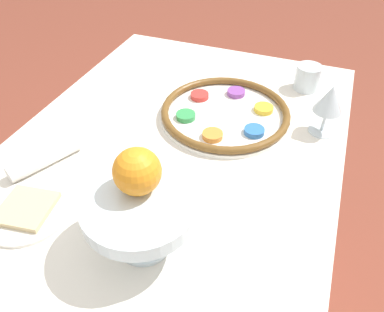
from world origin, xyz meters
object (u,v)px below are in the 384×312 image
(wine_glass, at_px, (330,101))
(bread_plate, at_px, (27,210))
(napkin_roll, at_px, (44,158))
(fruit_stand, at_px, (140,209))
(cup_near, at_px, (308,77))
(orange_fruit, at_px, (137,171))
(seder_plate, at_px, (225,113))

(wine_glass, distance_m, bread_plate, 0.73)
(napkin_roll, bearing_deg, fruit_stand, 69.48)
(wine_glass, xyz_separation_m, napkin_roll, (0.36, -0.58, -0.07))
(bread_plate, bearing_deg, cup_near, 146.59)
(wine_glass, bearing_deg, orange_fruit, -32.02)
(cup_near, bearing_deg, bread_plate, -33.41)
(wine_glass, bearing_deg, fruit_stand, -29.72)
(seder_plate, height_order, wine_glass, wine_glass)
(seder_plate, distance_m, napkin_roll, 0.47)
(napkin_roll, bearing_deg, cup_near, 137.44)
(bread_plate, bearing_deg, wine_glass, 133.02)
(orange_fruit, bearing_deg, seder_plate, 175.76)
(wine_glass, relative_size, fruit_stand, 0.66)
(napkin_roll, relative_size, cup_near, 2.30)
(fruit_stand, relative_size, bread_plate, 1.15)
(napkin_roll, height_order, cup_near, cup_near)
(wine_glass, relative_size, napkin_roll, 0.78)
(seder_plate, bearing_deg, orange_fruit, -4.24)
(orange_fruit, distance_m, cup_near, 0.70)
(wine_glass, xyz_separation_m, bread_plate, (0.49, -0.53, -0.09))
(fruit_stand, distance_m, napkin_roll, 0.34)
(wine_glass, relative_size, bread_plate, 0.75)
(seder_plate, bearing_deg, wine_glass, 96.58)
(wine_glass, distance_m, napkin_roll, 0.69)
(seder_plate, xyz_separation_m, bread_plate, (0.46, -0.28, -0.01))
(orange_fruit, height_order, bread_plate, orange_fruit)
(seder_plate, bearing_deg, fruit_stand, -2.62)
(fruit_stand, relative_size, orange_fruit, 2.46)
(seder_plate, bearing_deg, napkin_roll, -45.34)
(seder_plate, distance_m, orange_fruit, 0.45)
(orange_fruit, relative_size, cup_near, 1.12)
(wine_glass, bearing_deg, cup_near, -161.17)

